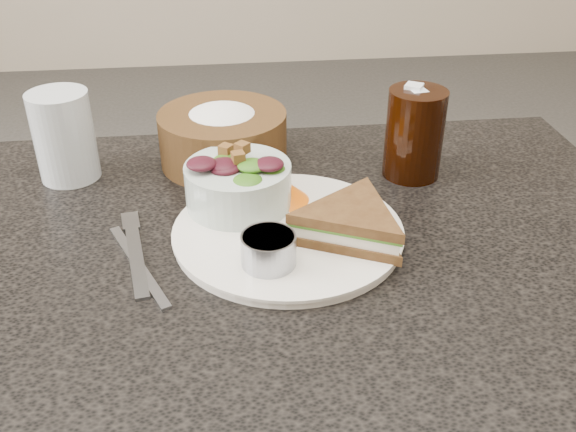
% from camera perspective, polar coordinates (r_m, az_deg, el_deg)
% --- Properties ---
extents(dinner_plate, '(0.28, 0.28, 0.01)m').
position_cam_1_polar(dinner_plate, '(0.79, 0.00, -1.49)').
color(dinner_plate, silver).
rests_on(dinner_plate, dining_table).
extents(sandwich, '(0.21, 0.21, 0.04)m').
position_cam_1_polar(sandwich, '(0.76, 5.66, -0.62)').
color(sandwich, '#55391D').
rests_on(sandwich, dinner_plate).
extents(salad_bowl, '(0.16, 0.16, 0.08)m').
position_cam_1_polar(salad_bowl, '(0.82, -4.47, 3.38)').
color(salad_bowl, '#ABBCB4').
rests_on(salad_bowl, dinner_plate).
extents(dressing_ramekin, '(0.07, 0.07, 0.04)m').
position_cam_1_polar(dressing_ramekin, '(0.71, -1.74, -3.05)').
color(dressing_ramekin, '#9397A1').
rests_on(dressing_ramekin, dinner_plate).
extents(orange_wedge, '(0.10, 0.10, 0.03)m').
position_cam_1_polar(orange_wedge, '(0.84, -0.38, 2.32)').
color(orange_wedge, orange).
rests_on(orange_wedge, dinner_plate).
extents(fork, '(0.04, 0.16, 0.00)m').
position_cam_1_polar(fork, '(0.77, -13.35, -3.55)').
color(fork, gray).
rests_on(fork, dining_table).
extents(knife, '(0.08, 0.17, 0.00)m').
position_cam_1_polar(knife, '(0.76, -13.16, -4.27)').
color(knife, '#9EA1AC').
rests_on(knife, dining_table).
extents(bread_basket, '(0.23, 0.23, 0.11)m').
position_cam_1_polar(bread_basket, '(0.95, -5.83, 7.70)').
color(bread_basket, '#54361A').
rests_on(bread_basket, dining_table).
extents(cola_glass, '(0.08, 0.08, 0.14)m').
position_cam_1_polar(cola_glass, '(0.92, 11.20, 7.53)').
color(cola_glass, black).
rests_on(cola_glass, dining_table).
extents(water_glass, '(0.09, 0.09, 0.13)m').
position_cam_1_polar(water_glass, '(0.95, -19.28, 6.72)').
color(water_glass, silver).
rests_on(water_glass, dining_table).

